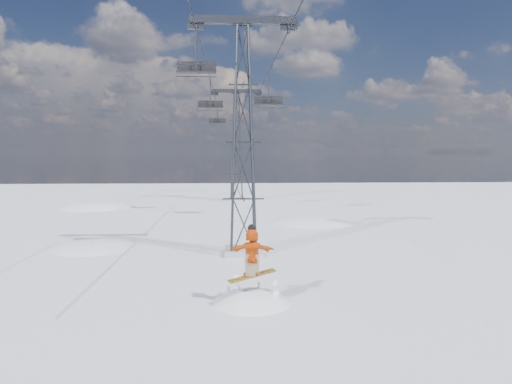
% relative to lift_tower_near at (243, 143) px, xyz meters
% --- Properties ---
extents(ground, '(120.00, 120.00, 0.00)m').
position_rel_lift_tower_near_xyz_m(ground, '(-0.80, -8.00, -5.47)').
color(ground, white).
rests_on(ground, ground).
extents(snow_terrain, '(39.00, 37.00, 22.00)m').
position_rel_lift_tower_near_xyz_m(snow_terrain, '(-5.57, 13.24, -15.06)').
color(snow_terrain, white).
rests_on(snow_terrain, ground).
extents(lift_tower_near, '(5.20, 1.80, 11.43)m').
position_rel_lift_tower_near_xyz_m(lift_tower_near, '(0.00, 0.00, 0.00)').
color(lift_tower_near, '#999999').
rests_on(lift_tower_near, ground).
extents(lift_tower_far, '(5.20, 1.80, 11.43)m').
position_rel_lift_tower_near_xyz_m(lift_tower_far, '(0.00, 25.00, 0.00)').
color(lift_tower_far, '#999999').
rests_on(lift_tower_far, ground).
extents(haul_cables, '(4.46, 51.00, 0.06)m').
position_rel_lift_tower_near_xyz_m(haul_cables, '(0.00, 11.50, 5.38)').
color(haul_cables, black).
rests_on(haul_cables, ground).
extents(snowboarder_jump, '(4.40, 4.40, 6.65)m').
position_rel_lift_tower_near_xyz_m(snowboarder_jump, '(0.07, -7.31, -7.11)').
color(snowboarder_jump, white).
rests_on(snowboarder_jump, ground).
extents(lift_chair_near, '(1.87, 0.54, 2.32)m').
position_rel_lift_tower_near_xyz_m(lift_chair_near, '(-2.20, -0.04, 3.52)').
color(lift_chair_near, black).
rests_on(lift_chair_near, ground).
extents(lift_chair_mid, '(2.13, 0.61, 2.64)m').
position_rel_lift_tower_near_xyz_m(lift_chair_mid, '(2.20, 11.57, 3.27)').
color(lift_chair_mid, black).
rests_on(lift_chair_mid, ground).
extents(lift_chair_far, '(2.03, 0.58, 2.52)m').
position_rel_lift_tower_near_xyz_m(lift_chair_far, '(-2.20, 15.19, 3.36)').
color(lift_chair_far, black).
rests_on(lift_chair_far, ground).
extents(lift_chair_extra, '(2.07, 0.60, 2.57)m').
position_rel_lift_tower_near_xyz_m(lift_chair_extra, '(-2.20, 34.07, 3.32)').
color(lift_chair_extra, black).
rests_on(lift_chair_extra, ground).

